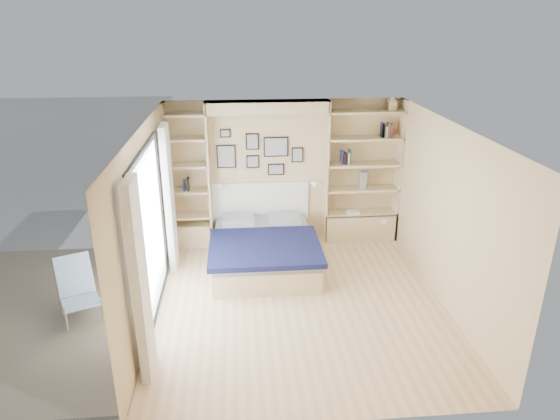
{
  "coord_description": "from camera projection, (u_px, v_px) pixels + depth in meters",
  "views": [
    {
      "loc": [
        -0.8,
        -6.05,
        3.79
      ],
      "look_at": [
        -0.2,
        0.9,
        1.06
      ],
      "focal_mm": 32.0,
      "sensor_mm": 36.0,
      "label": 1
    }
  ],
  "objects": [
    {
      "name": "deck",
      "position": [
        36.0,
        314.0,
        6.77
      ],
      "size": [
        3.2,
        4.0,
        0.05
      ],
      "primitive_type": "cube",
      "color": "#716553",
      "rests_on": "ground"
    },
    {
      "name": "shelf_decor",
      "position": [
        359.0,
        146.0,
        8.45
      ],
      "size": [
        3.6,
        0.23,
        2.03
      ],
      "color": "#A51E1E",
      "rests_on": "ground"
    },
    {
      "name": "deck_chair",
      "position": [
        78.0,
        289.0,
        6.65
      ],
      "size": [
        0.76,
        0.92,
        0.8
      ],
      "rotation": [
        0.0,
        0.0,
        0.42
      ],
      "color": "tan",
      "rests_on": "ground"
    },
    {
      "name": "bed",
      "position": [
        264.0,
        249.0,
        8.04
      ],
      "size": [
        1.7,
        2.1,
        1.07
      ],
      "color": "beige",
      "rests_on": "ground"
    },
    {
      "name": "reading_lamps",
      "position": [
        268.0,
        185.0,
        8.49
      ],
      "size": [
        1.92,
        0.12,
        0.15
      ],
      "color": "silver",
      "rests_on": "ground"
    },
    {
      "name": "room_shell",
      "position": [
        265.0,
        195.0,
        8.05
      ],
      "size": [
        4.5,
        4.5,
        4.5
      ],
      "color": "#CEB382",
      "rests_on": "ground"
    },
    {
      "name": "photo_gallery",
      "position": [
        258.0,
        153.0,
        8.5
      ],
      "size": [
        1.48,
        0.02,
        0.82
      ],
      "color": "black",
      "rests_on": "ground"
    },
    {
      "name": "ground",
      "position": [
        299.0,
        302.0,
        7.06
      ],
      "size": [
        4.5,
        4.5,
        0.0
      ],
      "primitive_type": "plane",
      "color": "#E1B983",
      "rests_on": "ground"
    }
  ]
}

